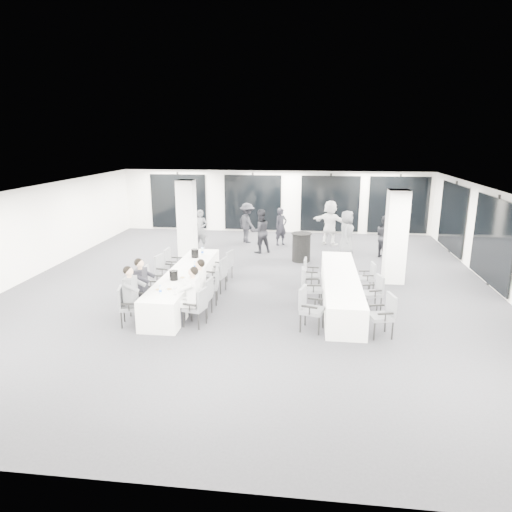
{
  "coord_description": "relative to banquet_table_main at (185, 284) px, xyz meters",
  "views": [
    {
      "loc": [
        1.65,
        -12.69,
        4.33
      ],
      "look_at": [
        0.14,
        -0.2,
        0.99
      ],
      "focal_mm": 32.0,
      "sensor_mm": 36.0,
      "label": 1
    }
  ],
  "objects": [
    {
      "name": "room",
      "position": [
        2.6,
        2.23,
        1.01
      ],
      "size": [
        14.04,
        16.04,
        2.84
      ],
      "color": "#27272C",
      "rests_on": "ground"
    },
    {
      "name": "column_left",
      "position": [
        -1.09,
        4.32,
        1.02
      ],
      "size": [
        0.6,
        0.6,
        2.8
      ],
      "primitive_type": "cube",
      "color": "white",
      "rests_on": "floor"
    },
    {
      "name": "column_right",
      "position": [
        5.91,
        2.12,
        1.02
      ],
      "size": [
        0.6,
        0.6,
        2.8
      ],
      "primitive_type": "cube",
      "color": "white",
      "rests_on": "floor"
    },
    {
      "name": "banquet_table_main",
      "position": [
        0.0,
        0.0,
        0.0
      ],
      "size": [
        0.9,
        5.0,
        0.75
      ],
      "primitive_type": "cube",
      "color": "silver",
      "rests_on": "floor"
    },
    {
      "name": "banquet_table_side",
      "position": [
        4.22,
        0.15,
        0.0
      ],
      "size": [
        0.9,
        5.0,
        0.75
      ],
      "primitive_type": "cube",
      "color": "silver",
      "rests_on": "floor"
    },
    {
      "name": "cocktail_table",
      "position": [
        3.07,
        4.14,
        0.14
      ],
      "size": [
        0.73,
        0.73,
        1.01
      ],
      "color": "black",
      "rests_on": "floor"
    },
    {
      "name": "chair_main_left_near",
      "position": [
        -0.83,
        -2.02,
        0.16
      ],
      "size": [
        0.57,
        0.6,
        0.93
      ],
      "rotation": [
        0.0,
        0.0,
        -1.33
      ],
      "color": "#4F5157",
      "rests_on": "floor"
    },
    {
      "name": "chair_main_left_second",
      "position": [
        -0.84,
        -1.31,
        0.18
      ],
      "size": [
        0.54,
        0.59,
        0.98
      ],
      "rotation": [
        0.0,
        0.0,
        -1.67
      ],
      "color": "#4F5157",
      "rests_on": "floor"
    },
    {
      "name": "chair_main_left_mid",
      "position": [
        -0.83,
        -0.36,
        0.17
      ],
      "size": [
        0.49,
        0.55,
        0.96
      ],
      "rotation": [
        0.0,
        0.0,
        -1.56
      ],
      "color": "#4F5157",
      "rests_on": "floor"
    },
    {
      "name": "chair_main_left_fourth",
      "position": [
        -0.83,
        0.74,
        0.18
      ],
      "size": [
        0.57,
        0.61,
        0.98
      ],
      "rotation": [
        0.0,
        0.0,
        -1.76
      ],
      "color": "#4F5157",
      "rests_on": "floor"
    },
    {
      "name": "chair_main_left_far",
      "position": [
        -0.83,
        1.54,
        0.18
      ],
      "size": [
        0.5,
        0.56,
        0.97
      ],
      "rotation": [
        0.0,
        0.0,
        -1.6
      ],
      "color": "#4F5157",
      "rests_on": "floor"
    },
    {
      "name": "chair_main_right_near",
      "position": [
        0.83,
        -1.89,
        0.15
      ],
      "size": [
        0.56,
        0.59,
        0.92
      ],
      "rotation": [
        0.0,
        0.0,
        1.33
      ],
      "color": "#4F5157",
      "rests_on": "floor"
    },
    {
      "name": "chair_main_right_second",
      "position": [
        0.83,
        -1.22,
        0.17
      ],
      "size": [
        0.52,
        0.57,
        0.96
      ],
      "rotation": [
        0.0,
        0.0,
        1.49
      ],
      "color": "#4F5157",
      "rests_on": "floor"
    },
    {
      "name": "chair_main_right_mid",
      "position": [
        0.83,
        -0.36,
        0.18
      ],
      "size": [
        0.55,
        0.59,
        0.97
      ],
      "rotation": [
        0.0,
        0.0,
        1.71
      ],
      "color": "#4F5157",
      "rests_on": "floor"
    },
    {
      "name": "chair_main_right_fourth",
      "position": [
        0.84,
        0.56,
        0.19
      ],
      "size": [
        0.58,
        0.62,
        0.99
      ],
      "rotation": [
        0.0,
        0.0,
        1.4
      ],
      "color": "#4F5157",
      "rests_on": "floor"
    },
    {
      "name": "chair_main_right_far",
      "position": [
        0.83,
        1.69,
        0.15
      ],
      "size": [
        0.56,
        0.59,
        0.92
      ],
      "rotation": [
        0.0,
        0.0,
        1.33
      ],
      "color": "#4F5157",
      "rests_on": "floor"
    },
    {
      "name": "chair_side_left_near",
      "position": [
        3.38,
        -1.78,
        0.2
      ],
      "size": [
        0.62,
        0.65,
        1.01
      ],
      "rotation": [
        0.0,
        0.0,
        -1.82
      ],
      "color": "#4F5157",
      "rests_on": "floor"
    },
    {
      "name": "chair_side_left_mid",
      "position": [
        3.38,
        -0.31,
        0.21
      ],
      "size": [
        0.57,
        0.62,
        1.02
      ],
      "rotation": [
        0.0,
        0.0,
        -1.47
      ],
      "color": "#4F5157",
      "rests_on": "floor"
    },
    {
      "name": "chair_side_left_far",
      "position": [
        3.39,
        1.05,
        0.15
      ],
      "size": [
        0.49,
        0.54,
        0.92
      ],
      "rotation": [
        0.0,
        0.0,
        -1.63
      ],
      "color": "#4F5157",
      "rests_on": "floor"
    },
    {
      "name": "chair_side_right_near",
      "position": [
        5.05,
        -1.92,
        0.18
      ],
      "size": [
        0.59,
        0.61,
        0.97
      ],
      "rotation": [
        0.0,
        0.0,
        1.8
      ],
      "color": "#4F5157",
      "rests_on": "floor"
    },
    {
      "name": "chair_side_right_mid",
      "position": [
        5.05,
        -0.31,
        0.14
      ],
      "size": [
        0.55,
        0.57,
        0.9
      ],
      "rotation": [
        0.0,
        0.0,
        1.82
      ],
      "color": "#4F5157",
      "rests_on": "floor"
    },
    {
      "name": "chair_side_right_far",
      "position": [
        5.04,
        1.03,
        0.12
      ],
      "size": [
        0.48,
        0.52,
        0.86
      ],
      "rotation": [
        0.0,
        0.0,
        1.69
      ],
      "color": "#4F5157",
      "rests_on": "floor"
    },
    {
      "name": "seated_guest_a",
      "position": [
        -0.67,
        -2.0,
        0.44
      ],
      "size": [
        0.5,
        0.38,
        1.44
      ],
      "rotation": [
        0.0,
        0.0,
        -1.57
      ],
      "color": "#525459",
      "rests_on": "floor"
    },
    {
      "name": "seated_guest_b",
      "position": [
        -0.67,
        -1.32,
        0.44
      ],
      "size": [
        0.5,
        0.38,
        1.44
      ],
      "rotation": [
        0.0,
        0.0,
        -1.57
      ],
      "color": "black",
      "rests_on": "floor"
    },
    {
      "name": "seated_guest_c",
      "position": [
        0.67,
        -1.87,
        0.44
      ],
      "size": [
        0.5,
        0.38,
        1.44
      ],
      "rotation": [
        0.0,
        0.0,
        1.57
      ],
      "color": "silver",
      "rests_on": "floor"
    },
    {
      "name": "seated_guest_d",
      "position": [
        0.67,
        -1.22,
        0.44
      ],
      "size": [
        0.5,
        0.38,
        1.44
      ],
      "rotation": [
        0.0,
        0.0,
        1.57
      ],
      "color": "silver",
      "rests_on": "floor"
    },
    {
      "name": "standing_guest_a",
      "position": [
        2.19,
        6.52,
        0.48
      ],
      "size": [
        0.8,
        0.79,
        1.71
      ],
      "primitive_type": "imported",
      "rotation": [
        0.0,
        0.0,
        0.7
      ],
      "color": "black",
      "rests_on": "floor"
    },
    {
      "name": "standing_guest_b",
      "position": [
        1.49,
        5.18,
        0.56
      ],
      "size": [
        1.06,
        0.93,
        1.88
      ],
      "primitive_type": "imported",
      "rotation": [
        0.0,
        0.0,
        3.67
      ],
      "color": "black",
      "rests_on": "floor"
    },
    {
      "name": "standing_guest_c",
      "position": [
        0.77,
        6.82,
        0.56
      ],
      "size": [
        1.24,
        1.32,
        1.87
      ],
      "primitive_type": "imported",
      "rotation": [
        0.0,
        0.0,
        2.26
      ],
      "color": "black",
      "rests_on": "floor"
    },
    {
      "name": "standing_guest_e",
      "position": [
        4.7,
        5.15,
        0.58
      ],
      "size": [
        0.76,
        1.02,
        1.9
      ],
      "primitive_type": "imported",
      "rotation": [
        0.0,
        0.0,
        1.34
      ],
      "color": "#525459",
      "rests_on": "floor"
    },
    {
      "name": "standing_guest_f",
      "position": [
        4.16,
        6.81,
        0.65
      ],
      "size": [
        2.01,
        1.55,
        2.06
      ],
      "primitive_type": "imported",
      "rotation": [
        0.0,
        0.0,
        2.64
      ],
      "color": "silver",
      "rests_on": "floor"
    },
    {
      "name": "standing_guest_g",
      "position": [
        -0.88,
        5.49,
        0.5
      ],
      "size": [
        0.71,
        0.61,
        1.75
      ],
      "primitive_type": "imported",
      "rotation": [
        0.0,
        0.0,
        -0.16
      ],
      "color": "#525459",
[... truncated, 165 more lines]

